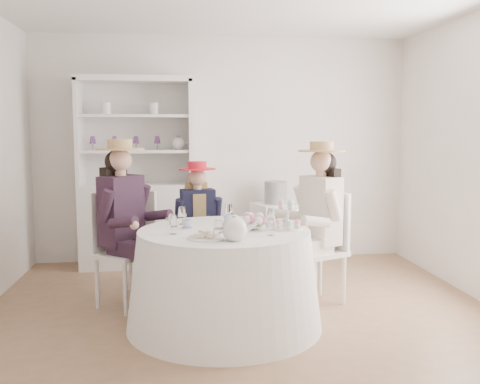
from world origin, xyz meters
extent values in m
plane|color=brown|center=(0.00, 0.00, 0.00)|extent=(4.50, 4.50, 0.00)
plane|color=silver|center=(0.00, 2.00, 1.35)|extent=(4.50, 0.00, 4.50)
plane|color=silver|center=(0.00, -2.00, 1.35)|extent=(4.50, 0.00, 4.50)
cone|color=white|center=(-0.17, -0.29, 0.39)|extent=(1.58, 1.58, 0.77)
cylinder|color=white|center=(-0.17, -0.29, 0.78)|extent=(1.38, 1.38, 0.02)
cube|color=silver|center=(-1.02, 1.75, 0.48)|extent=(1.38, 0.93, 0.97)
cube|color=silver|center=(-1.02, 1.97, 1.56)|extent=(1.22, 0.52, 1.19)
cube|color=silver|center=(-1.02, 1.75, 2.15)|extent=(1.38, 0.93, 0.06)
cube|color=silver|center=(-1.64, 1.75, 1.56)|extent=(0.22, 0.47, 1.19)
cube|color=silver|center=(-0.39, 1.75, 1.56)|extent=(0.22, 0.47, 1.19)
cube|color=silver|center=(-1.02, 1.75, 1.35)|extent=(1.28, 0.85, 0.03)
cube|color=silver|center=(-1.02, 1.75, 1.75)|extent=(1.28, 0.85, 0.03)
sphere|color=white|center=(-0.53, 1.75, 1.43)|extent=(0.15, 0.15, 0.15)
cube|color=silver|center=(0.60, 1.68, 0.36)|extent=(0.57, 0.57, 0.72)
cylinder|color=black|center=(0.60, 1.68, 0.85)|extent=(0.32, 0.32, 0.27)
cube|color=silver|center=(-1.02, 0.27, 0.48)|extent=(0.60, 0.60, 0.04)
cylinder|color=silver|center=(-1.00, 0.03, 0.24)|extent=(0.04, 0.04, 0.47)
cylinder|color=silver|center=(-0.78, 0.30, 0.24)|extent=(0.04, 0.04, 0.47)
cylinder|color=silver|center=(-1.26, 0.24, 0.24)|extent=(0.04, 0.04, 0.47)
cylinder|color=silver|center=(-1.05, 0.51, 0.24)|extent=(0.04, 0.04, 0.47)
cube|color=silver|center=(-1.17, 0.39, 0.77)|extent=(0.28, 0.34, 0.53)
cube|color=black|center=(-1.04, 0.28, 0.88)|extent=(0.41, 0.43, 0.62)
cube|color=black|center=(-0.98, 0.12, 0.57)|extent=(0.37, 0.34, 0.13)
cylinder|color=black|center=(-0.87, 0.02, 0.25)|extent=(0.11, 0.11, 0.49)
cylinder|color=black|center=(-1.14, 0.08, 0.95)|extent=(0.21, 0.19, 0.29)
cube|color=black|center=(-0.86, 0.27, 0.57)|extent=(0.37, 0.34, 0.13)
cylinder|color=black|center=(-0.75, 0.17, 0.25)|extent=(0.11, 0.11, 0.49)
cylinder|color=black|center=(-0.87, 0.43, 0.95)|extent=(0.21, 0.19, 0.29)
cylinder|color=#D8A889|center=(-1.04, 0.28, 1.21)|extent=(0.10, 0.10, 0.09)
sphere|color=#D8A889|center=(-1.04, 0.28, 1.33)|extent=(0.20, 0.20, 0.20)
sphere|color=black|center=(-1.08, 0.31, 1.31)|extent=(0.20, 0.20, 0.20)
cube|color=black|center=(-1.11, 0.34, 1.06)|extent=(0.23, 0.25, 0.41)
cylinder|color=tan|center=(-1.04, 0.28, 1.42)|extent=(0.43, 0.43, 0.01)
cylinder|color=tan|center=(-1.04, 0.28, 1.47)|extent=(0.21, 0.21, 0.09)
cube|color=silver|center=(-0.35, 0.71, 0.41)|extent=(0.42, 0.42, 0.04)
cylinder|color=silver|center=(-0.47, 0.55, 0.20)|extent=(0.03, 0.03, 0.40)
cylinder|color=silver|center=(-0.18, 0.59, 0.20)|extent=(0.03, 0.03, 0.40)
cylinder|color=silver|center=(-0.51, 0.83, 0.20)|extent=(0.03, 0.03, 0.40)
cylinder|color=silver|center=(-0.23, 0.88, 0.20)|extent=(0.03, 0.03, 0.40)
cube|color=silver|center=(-0.37, 0.87, 0.65)|extent=(0.34, 0.08, 0.45)
cube|color=black|center=(-0.35, 0.73, 0.74)|extent=(0.35, 0.23, 0.53)
cube|color=tan|center=(-0.35, 0.73, 0.74)|extent=(0.16, 0.22, 0.45)
cube|color=black|center=(-0.41, 0.59, 0.48)|extent=(0.17, 0.32, 0.11)
cylinder|color=black|center=(-0.39, 0.47, 0.21)|extent=(0.09, 0.09, 0.42)
cylinder|color=black|center=(-0.53, 0.66, 0.81)|extent=(0.11, 0.17, 0.25)
cube|color=black|center=(-0.25, 0.62, 0.48)|extent=(0.17, 0.32, 0.11)
cylinder|color=black|center=(-0.23, 0.49, 0.21)|extent=(0.09, 0.09, 0.42)
cylinder|color=black|center=(-0.16, 0.73, 0.81)|extent=(0.11, 0.17, 0.25)
cylinder|color=#D8A889|center=(-0.35, 0.73, 1.03)|extent=(0.08, 0.08, 0.07)
sphere|color=#D8A889|center=(-0.35, 0.73, 1.13)|extent=(0.17, 0.17, 0.17)
sphere|color=tan|center=(-0.36, 0.77, 1.11)|extent=(0.17, 0.17, 0.17)
cube|color=tan|center=(-0.36, 0.80, 0.90)|extent=(0.23, 0.11, 0.35)
cylinder|color=red|center=(-0.35, 0.73, 1.21)|extent=(0.36, 0.36, 0.01)
cylinder|color=red|center=(-0.35, 0.73, 1.24)|extent=(0.18, 0.18, 0.07)
cube|color=silver|center=(0.73, 0.18, 0.47)|extent=(0.56, 0.56, 0.04)
cylinder|color=silver|center=(0.51, 0.27, 0.23)|extent=(0.04, 0.04, 0.46)
cylinder|color=silver|center=(0.65, -0.04, 0.23)|extent=(0.04, 0.04, 0.46)
cylinder|color=silver|center=(0.81, 0.41, 0.23)|extent=(0.04, 0.04, 0.46)
cylinder|color=silver|center=(0.95, 0.10, 0.23)|extent=(0.04, 0.04, 0.46)
cube|color=silver|center=(0.90, 0.26, 0.76)|extent=(0.20, 0.38, 0.53)
cube|color=silver|center=(0.75, 0.19, 0.86)|extent=(0.35, 0.43, 0.61)
cube|color=silver|center=(0.57, 0.22, 0.56)|extent=(0.38, 0.27, 0.13)
cylinder|color=silver|center=(0.44, 0.16, 0.24)|extent=(0.11, 0.11, 0.48)
cylinder|color=silver|center=(0.62, 0.37, 0.94)|extent=(0.21, 0.16, 0.29)
cube|color=silver|center=(0.65, 0.05, 0.56)|extent=(0.38, 0.27, 0.13)
cylinder|color=silver|center=(0.52, -0.02, 0.24)|extent=(0.11, 0.11, 0.48)
cylinder|color=silver|center=(0.80, -0.02, 0.94)|extent=(0.21, 0.16, 0.29)
cylinder|color=#D8A889|center=(0.75, 0.19, 1.19)|extent=(0.09, 0.09, 0.08)
sphere|color=#D8A889|center=(0.75, 0.19, 1.31)|extent=(0.20, 0.20, 0.20)
sphere|color=black|center=(0.79, 0.21, 1.29)|extent=(0.20, 0.20, 0.20)
cube|color=black|center=(0.82, 0.23, 1.04)|extent=(0.18, 0.27, 0.40)
cylinder|color=tan|center=(0.75, 0.19, 1.40)|extent=(0.42, 0.42, 0.01)
cylinder|color=tan|center=(0.75, 0.19, 1.44)|extent=(0.21, 0.21, 0.08)
cube|color=silver|center=(-0.79, 0.81, 0.47)|extent=(0.59, 0.59, 0.04)
cylinder|color=silver|center=(-0.55, 0.83, 0.23)|extent=(0.04, 0.04, 0.46)
cylinder|color=silver|center=(-0.81, 1.04, 0.23)|extent=(0.04, 0.04, 0.46)
cylinder|color=silver|center=(-0.76, 0.57, 0.23)|extent=(0.04, 0.04, 0.46)
cylinder|color=silver|center=(-1.02, 0.78, 0.23)|extent=(0.04, 0.04, 0.46)
cube|color=silver|center=(-0.90, 0.66, 0.75)|extent=(0.33, 0.27, 0.52)
imported|color=white|center=(-0.47, -0.21, 0.82)|extent=(0.08, 0.08, 0.06)
imported|color=white|center=(-0.12, -0.01, 0.83)|extent=(0.08, 0.08, 0.07)
imported|color=white|center=(0.06, -0.13, 0.83)|extent=(0.12, 0.12, 0.07)
imported|color=white|center=(0.05, -0.30, 0.82)|extent=(0.27, 0.27, 0.05)
sphere|color=pink|center=(0.11, -0.31, 0.88)|extent=(0.07, 0.07, 0.07)
sphere|color=white|center=(0.10, -0.28, 0.88)|extent=(0.07, 0.07, 0.07)
sphere|color=pink|center=(0.08, -0.26, 0.88)|extent=(0.07, 0.07, 0.07)
sphere|color=white|center=(0.05, -0.26, 0.88)|extent=(0.07, 0.07, 0.07)
sphere|color=pink|center=(0.02, -0.27, 0.88)|extent=(0.07, 0.07, 0.07)
sphere|color=white|center=(0.00, -0.30, 0.88)|extent=(0.07, 0.07, 0.07)
sphere|color=pink|center=(0.00, -0.33, 0.88)|extent=(0.07, 0.07, 0.07)
sphere|color=white|center=(0.02, -0.36, 0.88)|extent=(0.07, 0.07, 0.07)
sphere|color=pink|center=(0.05, -0.37, 0.88)|extent=(0.07, 0.07, 0.07)
sphere|color=white|center=(0.08, -0.36, 0.88)|extent=(0.07, 0.07, 0.07)
sphere|color=pink|center=(0.10, -0.34, 0.88)|extent=(0.07, 0.07, 0.07)
sphere|color=white|center=(-0.13, -0.72, 0.88)|extent=(0.18, 0.18, 0.18)
cylinder|color=white|center=(-0.02, -0.72, 0.89)|extent=(0.11, 0.03, 0.09)
cylinder|color=white|center=(-0.13, -0.72, 0.97)|extent=(0.04, 0.04, 0.02)
cylinder|color=white|center=(-0.33, -0.63, 0.80)|extent=(0.28, 0.28, 0.01)
cube|color=beige|center=(-0.39, -0.66, 0.83)|extent=(0.06, 0.04, 0.03)
cube|color=beige|center=(-0.33, -0.63, 0.84)|extent=(0.07, 0.06, 0.03)
cube|color=beige|center=(-0.28, -0.61, 0.83)|extent=(0.08, 0.07, 0.03)
cube|color=beige|center=(-0.35, -0.59, 0.84)|extent=(0.08, 0.08, 0.03)
cube|color=beige|center=(-0.30, -0.68, 0.83)|extent=(0.07, 0.08, 0.03)
cylinder|color=white|center=(0.34, -0.32, 0.80)|extent=(0.24, 0.24, 0.01)
cylinder|color=white|center=(0.34, -0.32, 0.87)|extent=(0.02, 0.02, 0.16)
cylinder|color=white|center=(0.34, -0.32, 0.96)|extent=(0.18, 0.18, 0.01)
camera|label=1|loc=(-0.52, -4.50, 1.59)|focal=40.00mm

